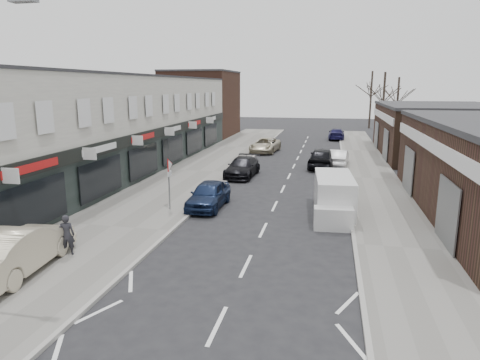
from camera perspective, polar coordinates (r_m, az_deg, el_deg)
The scene contains 18 objects.
pavement_left at distance 32.15m, azimuth -5.50°, elevation 1.14°, with size 5.50×64.00×0.12m, color slate.
pavement_right at distance 30.86m, azimuth 17.25°, elevation 0.15°, with size 3.50×64.00×0.12m, color slate.
shop_terrace_left at distance 32.13m, azimuth -18.65°, elevation 6.83°, with size 8.00×41.00×7.10m, color silver.
brick_block_far at distance 55.55m, azimuth -5.16°, elevation 9.99°, with size 8.00×10.00×8.00m, color #44271D.
right_unit_far at distance 43.38m, azimuth 25.00°, elevation 5.89°, with size 10.00×16.00×4.50m, color #39251A.
tree_far_a at distance 56.77m, azimuth 18.26°, elevation 5.41°, with size 3.60×3.60×8.00m, color #382D26, non-canonical shape.
tree_far_b at distance 63.00m, azimuth 19.97°, elevation 5.93°, with size 3.60×3.60×7.50m, color #382D26, non-canonical shape.
tree_far_c at distance 68.60m, azimuth 16.81°, elevation 6.62°, with size 3.60×3.60×8.50m, color #382D26, non-canonical shape.
warning_sign at distance 21.97m, azimuth -9.41°, elevation 1.44°, with size 0.12×0.80×2.70m.
white_van at distance 21.77m, azimuth 12.38°, elevation -2.21°, with size 2.08×5.17×1.97m.
sedan_on_pavement at distance 16.52m, azimuth -27.49°, elevation -8.14°, with size 1.69×4.85×1.60m, color beige.
pedestrian at distance 17.32m, azimuth -22.11°, elevation -6.79°, with size 0.57×0.37×1.55m, color black.
parked_car_left_a at distance 22.67m, azimuth -4.20°, elevation -1.96°, with size 1.66×4.13×1.41m, color #14203E.
parked_car_left_b at distance 30.43m, azimuth 0.32°, elevation 1.73°, with size 1.89×4.65×1.35m, color black.
parked_car_left_c at distance 41.79m, azimuth 3.37°, elevation 4.66°, with size 2.27×4.93×1.37m, color #B3A98F.
parked_car_right_a at distance 35.43m, azimuth 13.00°, elevation 2.91°, with size 1.39×4.00×1.32m, color silver.
parked_car_right_b at distance 34.25m, azimuth 10.87°, elevation 2.94°, with size 1.90×4.73×1.61m, color black.
parked_car_right_c at distance 53.07m, azimuth 12.75°, elevation 6.00°, with size 1.84×4.53×1.32m, color #15133B.
Camera 1 is at (2.76, -8.07, 6.33)m, focal length 32.00 mm.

